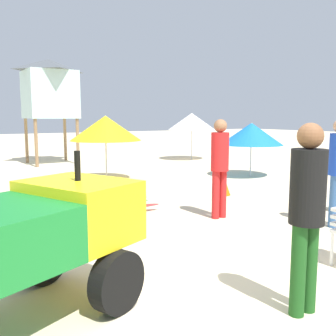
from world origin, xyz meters
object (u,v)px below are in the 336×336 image
(lifeguard_near_center, at_px, (220,161))
(lifeguard_far_right, at_px, (307,206))
(traffic_cone_near, at_px, (222,183))
(utility_cart, at_px, (7,242))
(surfboard_pile, at_px, (94,209))
(beach_umbrella_mid, at_px, (251,134))
(beach_umbrella_left, at_px, (106,128))
(beach_umbrella_far, at_px, (192,121))
(lifeguard_tower, at_px, (50,89))

(lifeguard_near_center, xyz_separation_m, lifeguard_far_right, (-1.55, -3.09, -0.01))
(traffic_cone_near, bearing_deg, utility_cart, -146.66)
(surfboard_pile, distance_m, beach_umbrella_mid, 6.39)
(lifeguard_near_center, xyz_separation_m, traffic_cone_near, (1.40, 1.57, -0.76))
(lifeguard_near_center, bearing_deg, beach_umbrella_left, 91.05)
(beach_umbrella_left, bearing_deg, surfboard_pile, -116.60)
(surfboard_pile, bearing_deg, beach_umbrella_far, 43.85)
(beach_umbrella_left, height_order, beach_umbrella_mid, beach_umbrella_left)
(utility_cart, distance_m, lifeguard_tower, 12.56)
(utility_cart, bearing_deg, beach_umbrella_mid, 33.52)
(lifeguard_far_right, relative_size, lifeguard_tower, 0.44)
(lifeguard_tower, height_order, beach_umbrella_left, lifeguard_tower)
(lifeguard_near_center, xyz_separation_m, beach_umbrella_far, (5.20, 8.10, 0.59))
(traffic_cone_near, bearing_deg, beach_umbrella_mid, 33.89)
(lifeguard_far_right, distance_m, beach_umbrella_far, 13.09)
(lifeguard_near_center, distance_m, traffic_cone_near, 2.24)
(lifeguard_near_center, xyz_separation_m, beach_umbrella_mid, (4.02, 3.33, 0.27))
(utility_cart, height_order, beach_umbrella_mid, beach_umbrella_mid)
(lifeguard_near_center, height_order, beach_umbrella_far, beach_umbrella_far)
(surfboard_pile, xyz_separation_m, beach_umbrella_mid, (5.94, 2.07, 1.15))
(beach_umbrella_far, bearing_deg, traffic_cone_near, -120.20)
(utility_cart, distance_m, traffic_cone_near, 6.40)
(traffic_cone_near, bearing_deg, lifeguard_far_right, -122.38)
(beach_umbrella_left, xyz_separation_m, beach_umbrella_far, (5.29, 3.19, 0.12))
(lifeguard_far_right, bearing_deg, lifeguard_near_center, 63.30)
(beach_umbrella_far, xyz_separation_m, traffic_cone_near, (-3.80, -6.53, -1.35))
(utility_cart, distance_m, beach_umbrella_mid, 9.54)
(utility_cart, bearing_deg, surfboard_pile, 57.85)
(traffic_cone_near, bearing_deg, surfboard_pile, -174.64)
(lifeguard_near_center, relative_size, lifeguard_far_right, 1.00)
(beach_umbrella_mid, relative_size, beach_umbrella_far, 0.97)
(lifeguard_near_center, relative_size, beach_umbrella_left, 0.89)
(utility_cart, xyz_separation_m, beach_umbrella_far, (9.13, 10.04, 0.85))
(utility_cart, xyz_separation_m, traffic_cone_near, (5.33, 3.51, -0.50))
(surfboard_pile, relative_size, lifeguard_tower, 0.65)
(beach_umbrella_left, distance_m, traffic_cone_near, 3.86)
(utility_cart, height_order, lifeguard_far_right, lifeguard_far_right)
(lifeguard_far_right, bearing_deg, lifeguard_tower, 84.25)
(utility_cart, bearing_deg, lifeguard_tower, 72.70)
(lifeguard_far_right, relative_size, beach_umbrella_left, 0.88)
(lifeguard_far_right, bearing_deg, utility_cart, 154.06)
(lifeguard_tower, height_order, traffic_cone_near, lifeguard_tower)
(beach_umbrella_far, bearing_deg, lifeguard_near_center, -122.71)
(lifeguard_tower, distance_m, beach_umbrella_mid, 7.98)
(lifeguard_near_center, relative_size, beach_umbrella_far, 0.90)
(lifeguard_far_right, height_order, beach_umbrella_mid, lifeguard_far_right)
(surfboard_pile, height_order, traffic_cone_near, traffic_cone_near)
(beach_umbrella_left, bearing_deg, beach_umbrella_mid, -21.12)
(surfboard_pile, relative_size, traffic_cone_near, 4.62)
(beach_umbrella_left, bearing_deg, traffic_cone_near, -65.93)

